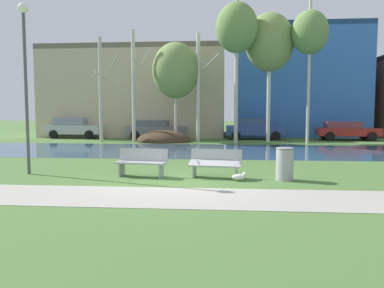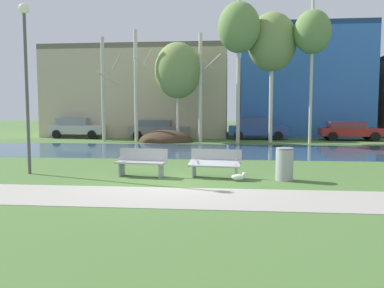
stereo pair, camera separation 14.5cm
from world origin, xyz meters
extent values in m
plane|color=#476B33|center=(0.00, 10.00, 0.00)|extent=(120.00, 120.00, 0.00)
cube|color=#9E998E|center=(0.00, -1.76, 0.01)|extent=(60.00, 2.24, 0.01)
cube|color=#33516B|center=(0.00, 9.19, 0.00)|extent=(80.00, 7.42, 0.01)
ellipsoid|color=#423021|center=(-2.66, 14.80, 0.00)|extent=(3.66, 3.07, 1.60)
cube|color=#9EA0A3|center=(-1.16, 0.97, 0.45)|extent=(1.65, 0.68, 0.05)
cube|color=#9EA0A3|center=(-1.12, 1.25, 0.67)|extent=(1.60, 0.29, 0.40)
cube|color=#9EA0A3|center=(-1.80, 1.12, 0.23)|extent=(0.10, 0.43, 0.45)
cube|color=#9EA0A3|center=(-0.50, 0.95, 0.23)|extent=(0.10, 0.43, 0.45)
cylinder|color=#9EA0A3|center=(-1.81, 1.08, 0.59)|extent=(0.08, 0.28, 0.04)
cylinder|color=#9EA0A3|center=(-0.51, 0.91, 0.59)|extent=(0.08, 0.28, 0.04)
cube|color=#9EA0A3|center=(1.16, 0.97, 0.45)|extent=(1.65, 0.68, 0.17)
cube|color=#9EA0A3|center=(1.20, 1.25, 0.67)|extent=(1.60, 0.29, 0.40)
cube|color=#9EA0A3|center=(0.52, 1.12, 0.23)|extent=(0.10, 0.43, 0.45)
cube|color=#9EA0A3|center=(1.82, 0.95, 0.23)|extent=(0.10, 0.43, 0.45)
cylinder|color=#9EA0A3|center=(0.51, 1.08, 0.59)|extent=(0.08, 0.28, 0.04)
cylinder|color=#9EA0A3|center=(1.81, 0.91, 0.59)|extent=(0.08, 0.28, 0.04)
cylinder|color=#999B9E|center=(3.24, 0.80, 0.49)|extent=(0.52, 0.52, 0.97)
torus|color=#5B5D5E|center=(3.24, 0.80, 0.94)|extent=(0.54, 0.54, 0.04)
ellipsoid|color=white|center=(1.87, 0.52, 0.12)|extent=(0.39, 0.18, 0.18)
sphere|color=white|center=(2.04, 0.52, 0.21)|extent=(0.12, 0.12, 0.12)
cone|color=gold|center=(2.11, 0.52, 0.21)|extent=(0.07, 0.04, 0.04)
cylinder|color=gold|center=(1.89, 0.48, 0.05)|extent=(0.01, 0.01, 0.10)
cylinder|color=gold|center=(1.89, 0.55, 0.05)|extent=(0.01, 0.01, 0.10)
cylinder|color=#4C4C51|center=(-4.93, 1.21, 2.58)|extent=(0.10, 0.10, 5.16)
sphere|color=white|center=(-4.93, 1.21, 5.31)|extent=(0.32, 0.32, 0.32)
cylinder|color=#BCB7A8|center=(-6.91, 14.62, 3.50)|extent=(0.25, 0.25, 7.00)
cylinder|color=#BCB7A8|center=(-6.11, 15.17, 5.39)|extent=(1.08, 1.53, 0.89)
cylinder|color=#BCB7A8|center=(-6.34, 14.04, 4.20)|extent=(1.14, 1.11, 0.80)
cylinder|color=beige|center=(-4.69, 14.80, 3.73)|extent=(0.25, 0.25, 7.46)
cylinder|color=beige|center=(-3.98, 15.28, 5.67)|extent=(0.90, 1.25, 1.04)
cylinder|color=beige|center=(-4.25, 14.35, 5.22)|extent=(0.83, 0.81, 0.79)
cylinder|color=#BCB7A8|center=(-1.88, 15.14, 3.07)|extent=(0.19, 0.19, 6.14)
ellipsoid|color=olive|center=(-1.88, 15.14, 4.79)|extent=(3.11, 3.11, 3.74)
cylinder|color=beige|center=(-0.35, 15.01, 3.60)|extent=(0.25, 0.25, 7.20)
cylinder|color=beige|center=(0.49, 15.59, 5.43)|extent=(1.16, 1.64, 0.83)
cylinder|color=beige|center=(0.11, 14.54, 5.12)|extent=(0.95, 0.92, 0.65)
cylinder|color=#BCB7A8|center=(2.15, 13.87, 4.66)|extent=(0.25, 0.25, 9.32)
ellipsoid|color=#668947|center=(2.15, 13.87, 7.27)|extent=(2.63, 2.63, 3.15)
cylinder|color=beige|center=(4.32, 15.08, 4.20)|extent=(0.24, 0.24, 8.40)
ellipsoid|color=olive|center=(4.32, 15.08, 6.55)|extent=(3.17, 3.17, 3.80)
cylinder|color=beige|center=(6.67, 14.09, 4.45)|extent=(0.19, 0.19, 8.91)
ellipsoid|color=#668947|center=(6.67, 14.09, 6.95)|extent=(2.27, 2.27, 2.72)
cube|color=#B2B5BC|center=(-9.93, 17.84, 0.66)|extent=(4.32, 2.04, 0.67)
cube|color=gray|center=(-10.27, 17.85, 1.27)|extent=(2.45, 1.73, 0.56)
cylinder|color=black|center=(-8.49, 18.70, 0.32)|extent=(0.65, 0.25, 0.64)
cylinder|color=black|center=(-8.58, 16.85, 0.32)|extent=(0.65, 0.25, 0.64)
cylinder|color=black|center=(-11.29, 18.82, 0.32)|extent=(0.65, 0.25, 0.64)
cylinder|color=black|center=(-11.37, 16.97, 0.32)|extent=(0.65, 0.25, 0.64)
cube|color=slate|center=(-3.63, 17.71, 0.62)|extent=(4.51, 2.00, 0.61)
cube|color=slate|center=(-3.98, 17.73, 1.16)|extent=(2.55, 1.69, 0.47)
cylinder|color=black|center=(-2.12, 18.55, 0.32)|extent=(0.65, 0.25, 0.64)
cylinder|color=black|center=(-2.20, 16.75, 0.32)|extent=(0.65, 0.25, 0.64)
cylinder|color=black|center=(-5.05, 18.68, 0.32)|extent=(0.65, 0.25, 0.64)
cylinder|color=black|center=(-5.13, 16.88, 0.32)|extent=(0.65, 0.25, 0.64)
cube|color=#2D4793|center=(3.69, 17.65, 0.67)|extent=(4.29, 1.95, 0.69)
cube|color=#32457F|center=(3.35, 17.66, 1.28)|extent=(2.43, 1.66, 0.54)
cylinder|color=black|center=(5.12, 18.47, 0.32)|extent=(0.65, 0.25, 0.64)
cylinder|color=black|center=(5.04, 16.70, 0.32)|extent=(0.65, 0.25, 0.64)
cylinder|color=black|center=(2.34, 18.59, 0.32)|extent=(0.65, 0.25, 0.64)
cylinder|color=black|center=(2.26, 16.83, 0.32)|extent=(0.65, 0.25, 0.64)
cube|color=maroon|center=(10.13, 17.29, 0.60)|extent=(4.27, 2.03, 0.55)
cube|color=brown|center=(9.79, 17.30, 1.10)|extent=(2.42, 1.73, 0.46)
cylinder|color=black|center=(11.55, 18.15, 0.32)|extent=(0.65, 0.25, 0.64)
cylinder|color=black|center=(11.47, 16.30, 0.32)|extent=(0.65, 0.25, 0.64)
cylinder|color=black|center=(8.79, 18.27, 0.32)|extent=(0.65, 0.25, 0.64)
cylinder|color=black|center=(8.71, 16.43, 0.32)|extent=(0.65, 0.25, 0.64)
cube|color=#BCAD8E|center=(-5.93, 22.86, 3.41)|extent=(14.56, 9.98, 6.81)
cube|color=#675F4E|center=(-5.93, 22.86, 7.01)|extent=(14.56, 9.98, 0.40)
cube|color=#3870C6|center=(7.64, 23.31, 4.30)|extent=(10.33, 7.36, 8.60)
cube|color=navy|center=(7.64, 23.31, 8.80)|extent=(10.33, 7.36, 0.40)
camera|label=1|loc=(1.46, -10.68, 2.05)|focal=35.79mm
camera|label=2|loc=(1.60, -10.67, 2.05)|focal=35.79mm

